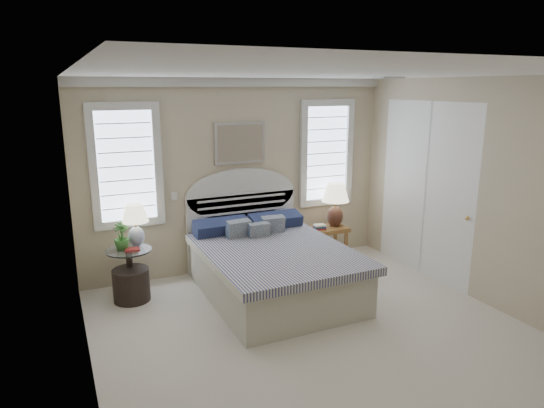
{
  "coord_description": "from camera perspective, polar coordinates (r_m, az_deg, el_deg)",
  "views": [
    {
      "loc": [
        -2.4,
        -3.84,
        2.59
      ],
      "look_at": [
        -0.18,
        1.0,
        1.29
      ],
      "focal_mm": 32.0,
      "sensor_mm": 36.0,
      "label": 1
    }
  ],
  "objects": [
    {
      "name": "crown_molding",
      "position": [
        6.74,
        -3.88,
        14.1
      ],
      "size": [
        4.5,
        0.08,
        0.12
      ],
      "primitive_type": "cube",
      "color": "silver",
      "rests_on": "wall_back"
    },
    {
      "name": "wall_left",
      "position": [
        4.04,
        -21.32,
        -5.14
      ],
      "size": [
        0.02,
        5.0,
        2.7
      ],
      "primitive_type": "cube",
      "color": "#BAA98B",
      "rests_on": "floor"
    },
    {
      "name": "floor",
      "position": [
        5.22,
        6.68,
        -16.15
      ],
      "size": [
        4.5,
        5.0,
        0.01
      ],
      "primitive_type": "cube",
      "color": "beige",
      "rests_on": "ground"
    },
    {
      "name": "books_left",
      "position": [
        6.2,
        -16.11,
        -5.17
      ],
      "size": [
        0.19,
        0.14,
        0.02
      ],
      "rotation": [
        0.0,
        0.0,
        -0.07
      ],
      "color": "maroon",
      "rests_on": "side_table_left"
    },
    {
      "name": "books_right",
      "position": [
        7.2,
        5.62,
        -2.7
      ],
      "size": [
        0.2,
        0.16,
        0.07
      ],
      "rotation": [
        0.0,
        0.0,
        -0.18
      ],
      "color": "maroon",
      "rests_on": "nightstand_right"
    },
    {
      "name": "window_left",
      "position": [
        6.45,
        -16.79,
        4.3
      ],
      "size": [
        0.9,
        0.06,
        1.6
      ],
      "primitive_type": "cube",
      "color": "#C9DDFF",
      "rests_on": "wall_back"
    },
    {
      "name": "lamp_right",
      "position": [
        7.31,
        7.47,
        0.5
      ],
      "size": [
        0.45,
        0.45,
        0.66
      ],
      "rotation": [
        0.0,
        0.0,
        -0.12
      ],
      "color": "black",
      "rests_on": "nightstand_right"
    },
    {
      "name": "window_right",
      "position": [
        7.44,
        6.38,
        5.98
      ],
      "size": [
        0.9,
        0.06,
        1.6
      ],
      "primitive_type": "cube",
      "color": "#C9DDFF",
      "rests_on": "wall_back"
    },
    {
      "name": "wall_back",
      "position": [
        6.89,
        -3.82,
        3.32
      ],
      "size": [
        4.5,
        0.02,
        2.7
      ],
      "primitive_type": "cube",
      "color": "#BAA98B",
      "rests_on": "floor"
    },
    {
      "name": "bed",
      "position": [
        6.22,
        -0.23,
        -7.04
      ],
      "size": [
        1.72,
        2.28,
        1.47
      ],
      "color": "#BBB9A4",
      "rests_on": "floor"
    },
    {
      "name": "painting",
      "position": [
        6.79,
        -3.77,
        7.17
      ],
      "size": [
        0.74,
        0.04,
        0.58
      ],
      "primitive_type": "cube",
      "color": "silver",
      "rests_on": "wall_back"
    },
    {
      "name": "nightstand_right",
      "position": [
        7.38,
        6.77,
        -3.77
      ],
      "size": [
        0.5,
        0.4,
        0.53
      ],
      "color": "#986431",
      "rests_on": "floor"
    },
    {
      "name": "hvac_vent",
      "position": [
        5.88,
        13.61,
        14.22
      ],
      "size": [
        0.3,
        0.2,
        0.02
      ],
      "primitive_type": "cube",
      "color": "#B2B2B2",
      "rests_on": "ceiling"
    },
    {
      "name": "closet_door",
      "position": [
        6.99,
        17.59,
        1.58
      ],
      "size": [
        0.02,
        1.8,
        2.4
      ],
      "primitive_type": "cube",
      "color": "white",
      "rests_on": "floor"
    },
    {
      "name": "ceiling",
      "position": [
        4.53,
        7.65,
        14.99
      ],
      "size": [
        4.5,
        5.0,
        0.01
      ],
      "primitive_type": "cube",
      "color": "white",
      "rests_on": "wall_back"
    },
    {
      "name": "switch_plate",
      "position": [
        6.65,
        -11.42,
        0.93
      ],
      "size": [
        0.08,
        0.01,
        0.12
      ],
      "primitive_type": "cube",
      "color": "silver",
      "rests_on": "wall_back"
    },
    {
      "name": "side_table_left",
      "position": [
        6.33,
        -16.37,
        -7.23
      ],
      "size": [
        0.56,
        0.56,
        0.63
      ],
      "color": "black",
      "rests_on": "floor"
    },
    {
      "name": "lamp_left",
      "position": [
        6.29,
        -15.78,
        -1.87
      ],
      "size": [
        0.41,
        0.41,
        0.54
      ],
      "rotation": [
        0.0,
        0.0,
        -0.28
      ],
      "color": "white",
      "rests_on": "side_table_left"
    },
    {
      "name": "wall_right",
      "position": [
        6.16,
        25.26,
        0.77
      ],
      "size": [
        0.02,
        5.0,
        2.7
      ],
      "primitive_type": "cube",
      "color": "#BAA98B",
      "rests_on": "floor"
    },
    {
      "name": "potted_plant",
      "position": [
        6.22,
        -17.29,
        -3.68
      ],
      "size": [
        0.23,
        0.23,
        0.34
      ],
      "primitive_type": "imported",
      "rotation": [
        0.0,
        0.0,
        0.28
      ],
      "color": "#39752E",
      "rests_on": "side_table_left"
    },
    {
      "name": "floor_pot",
      "position": [
        6.3,
        -16.21,
        -9.11
      ],
      "size": [
        0.46,
        0.46,
        0.41
      ],
      "primitive_type": "cylinder",
      "rotation": [
        0.0,
        0.0,
        -0.04
      ],
      "color": "black",
      "rests_on": "floor"
    }
  ]
}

